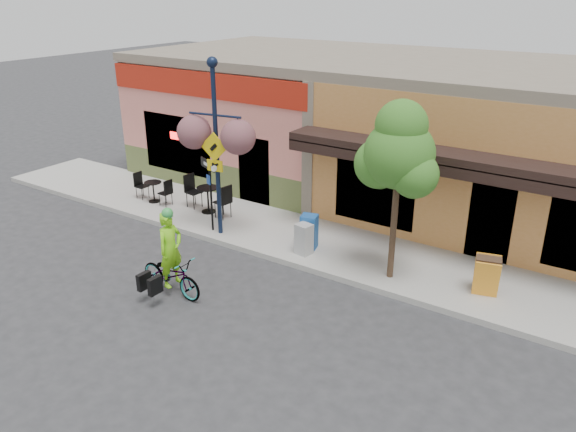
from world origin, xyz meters
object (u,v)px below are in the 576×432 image
Objects in this scene: building at (396,126)px; newspaper_box_grey at (304,239)px; newspaper_box_blue at (309,232)px; street_tree at (396,192)px; bicycle at (171,275)px; one_way_sign at (211,196)px; cyclist_rider at (171,259)px; lamp_post at (217,150)px.

newspaper_box_grey is at bearing -87.06° from building.
newspaper_box_blue is 3.03m from street_tree.
bicycle is 0.85× the size of one_way_sign.
cyclist_rider is at bearing -140.34° from street_tree.
cyclist_rider is 3.60m from newspaper_box_grey.
newspaper_box_blue is (2.93, 0.53, -0.59)m from one_way_sign.
street_tree is at bearing 12.70° from newspaper_box_grey.
lamp_post is 5.89× the size of newspaper_box_grey.
street_tree is (5.11, 0.26, -0.27)m from lamp_post.
bicycle is at bearing -128.29° from newspaper_box_blue.
cyclist_rider is 5.37m from street_tree.
lamp_post is at bearing -165.89° from newspaper_box_grey.
lamp_post is (-1.12, 3.04, 1.70)m from cyclist_rider.
street_tree is at bearing -21.69° from newspaper_box_blue.
building reaches higher than cyclist_rider.
newspaper_box_blue is at bearing 33.47° from one_way_sign.
bicycle is 1.92× the size of newspaper_box_blue.
cyclist_rider is (0.05, 0.00, 0.43)m from bicycle.
newspaper_box_grey is (1.63, 3.21, 0.09)m from bicycle.
building is at bearing -5.68° from bicycle.
bicycle is at bearing 92.02° from cyclist_rider.
newspaper_box_blue is 1.13× the size of newspaper_box_grey.
street_tree is (5.41, 0.24, 1.12)m from one_way_sign.
cyclist_rider is (-1.25, -9.62, -1.35)m from building.
building is 9.87m from bicycle.
bicycle is 0.37× the size of lamp_post.
bicycle is 5.54m from street_tree.
bicycle is 2.17× the size of newspaper_box_grey.
newspaper_box_blue is (1.55, 3.60, 0.15)m from bicycle.
street_tree reaches higher than building.
one_way_sign reaches higher than newspaper_box_blue.
newspaper_box_blue is (2.62, 0.55, -1.98)m from lamp_post.
building is 7.15m from one_way_sign.
cyclist_rider is at bearing -127.61° from newspaper_box_blue.
street_tree is (2.49, -0.29, 1.71)m from newspaper_box_blue.
newspaper_box_grey reaches higher than bicycle.
newspaper_box_blue is 0.40m from newspaper_box_grey.
newspaper_box_grey is at bearing -93.40° from newspaper_box_blue.
street_tree is (2.41, 0.09, 1.76)m from newspaper_box_grey.
bicycle is at bearing -80.25° from lamp_post.
bicycle is at bearing -97.70° from building.
newspaper_box_blue is at bearing 173.29° from street_tree.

